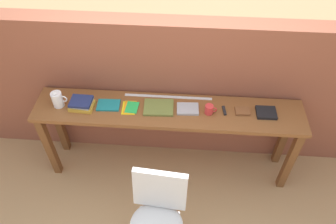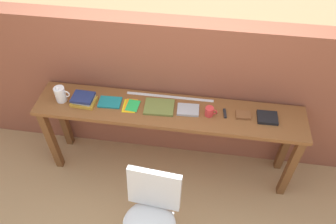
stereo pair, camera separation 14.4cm
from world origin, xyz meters
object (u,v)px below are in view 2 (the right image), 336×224
(chair_white_moulded, at_px, (151,212))
(book_repair_rightmost, at_px, (267,118))
(leather_journal_brown, at_px, (243,115))
(pitcher_white, at_px, (61,94))
(book_stack_leftmost, at_px, (84,100))
(pamphlet_pile_colourful, at_px, (131,106))
(mug, at_px, (210,111))
(book_open_centre, at_px, (159,107))
(magazine_cycling, at_px, (110,102))
(multitool_folded, at_px, (225,113))

(chair_white_moulded, xyz_separation_m, book_repair_rightmost, (0.91, 0.86, 0.37))
(leather_journal_brown, bearing_deg, pitcher_white, 178.17)
(book_stack_leftmost, bearing_deg, pitcher_white, 179.29)
(chair_white_moulded, relative_size, book_stack_leftmost, 3.94)
(chair_white_moulded, xyz_separation_m, pamphlet_pile_colourful, (-0.33, 0.84, 0.36))
(book_repair_rightmost, bearing_deg, mug, -177.79)
(pitcher_white, relative_size, book_stack_leftmost, 0.81)
(book_stack_leftmost, height_order, book_open_centre, book_stack_leftmost)
(magazine_cycling, distance_m, pamphlet_pile_colourful, 0.20)
(book_repair_rightmost, bearing_deg, chair_white_moulded, -137.70)
(book_repair_rightmost, bearing_deg, book_stack_leftmost, -179.70)
(chair_white_moulded, distance_m, magazine_cycling, 1.07)
(book_open_centre, bearing_deg, leather_journal_brown, -2.25)
(pitcher_white, xyz_separation_m, magazine_cycling, (0.46, 0.03, -0.07))
(magazine_cycling, xyz_separation_m, mug, (0.93, -0.02, 0.04))
(book_stack_leftmost, xyz_separation_m, pamphlet_pile_colourful, (0.44, 0.02, -0.03))
(book_stack_leftmost, bearing_deg, multitool_folded, 1.73)
(pitcher_white, height_order, book_repair_rightmost, pitcher_white)
(chair_white_moulded, height_order, pitcher_white, pitcher_white)
(book_stack_leftmost, distance_m, pamphlet_pile_colourful, 0.45)
(mug, bearing_deg, book_open_centre, 176.91)
(book_stack_leftmost, relative_size, magazine_cycling, 1.08)
(magazine_cycling, bearing_deg, pamphlet_pile_colourful, -5.64)
(pitcher_white, xyz_separation_m, book_open_centre, (0.92, 0.03, -0.07))
(mug, relative_size, multitool_folded, 1.00)
(leather_journal_brown, bearing_deg, book_repair_rightmost, -3.90)
(magazine_cycling, relative_size, pamphlet_pile_colourful, 1.16)
(pamphlet_pile_colourful, height_order, leather_journal_brown, leather_journal_brown)
(chair_white_moulded, bearing_deg, leather_journal_brown, 50.88)
(leather_journal_brown, bearing_deg, pamphlet_pile_colourful, 178.05)
(magazine_cycling, relative_size, mug, 1.90)
(leather_journal_brown, bearing_deg, book_open_centre, 177.43)
(book_open_centre, relative_size, multitool_folded, 2.47)
(book_stack_leftmost, bearing_deg, magazine_cycling, 7.34)
(leather_journal_brown, height_order, book_repair_rightmost, book_repair_rightmost)
(book_stack_leftmost, distance_m, leather_journal_brown, 1.47)
(chair_white_moulded, distance_m, book_repair_rightmost, 1.31)
(pitcher_white, height_order, leather_journal_brown, pitcher_white)
(pitcher_white, distance_m, magazine_cycling, 0.46)
(magazine_cycling, xyz_separation_m, book_repair_rightmost, (1.45, 0.00, 0.01))
(leather_journal_brown, xyz_separation_m, book_repair_rightmost, (0.21, -0.00, 0.00))
(multitool_folded, bearing_deg, book_stack_leftmost, -178.27)
(pitcher_white, bearing_deg, book_repair_rightmost, 0.99)
(chair_white_moulded, relative_size, pamphlet_pile_colourful, 4.93)
(chair_white_moulded, height_order, mug, mug)
(pamphlet_pile_colourful, bearing_deg, mug, -0.92)
(pitcher_white, xyz_separation_m, mug, (1.39, 0.00, -0.03))
(book_open_centre, bearing_deg, book_repair_rightmost, -2.54)
(pamphlet_pile_colourful, relative_size, leather_journal_brown, 1.39)
(magazine_cycling, bearing_deg, chair_white_moulded, -60.33)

